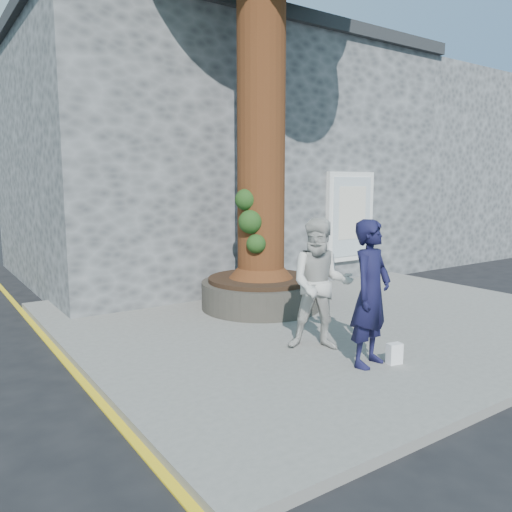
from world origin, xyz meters
TOP-DOWN VIEW (x-y plane):
  - ground at (0.00, 0.00)m, footprint 120.00×120.00m
  - pavement at (1.50, 1.00)m, footprint 9.00×8.00m
  - yellow_line at (-3.05, 1.00)m, footprint 0.10×30.00m
  - stone_shop at (2.50, 7.20)m, footprint 10.30×8.30m
  - neighbour_shop at (10.50, 7.20)m, footprint 6.00×8.00m
  - planter at (0.80, 2.00)m, footprint 2.30×2.30m
  - man at (0.20, -1.37)m, footprint 0.81×0.64m
  - woman at (0.10, -0.50)m, footprint 1.18×1.15m
  - shopping_bag at (0.50, -1.54)m, footprint 0.22×0.16m
  - plant_a at (1.17, 1.15)m, footprint 0.24×0.19m
  - plant_b at (0.92, 2.85)m, footprint 0.24×0.24m
  - plant_c at (1.65, 1.15)m, footprint 0.22×0.22m
  - plant_d at (1.40, 2.85)m, footprint 0.33×0.35m

SIDE VIEW (x-z plane):
  - ground at x=0.00m, z-range 0.00..0.00m
  - yellow_line at x=-3.05m, z-range 0.00..0.01m
  - pavement at x=1.50m, z-range 0.00..0.12m
  - shopping_bag at x=0.50m, z-range 0.12..0.40m
  - planter at x=0.80m, z-range 0.11..0.71m
  - plant_d at x=1.40m, z-range 0.72..1.03m
  - plant_b at x=0.92m, z-range 0.72..1.06m
  - plant_c at x=1.65m, z-range 0.72..1.09m
  - plant_a at x=1.17m, z-range 0.72..1.12m
  - woman at x=0.10m, z-range 0.12..2.03m
  - man at x=0.20m, z-range 0.12..2.06m
  - neighbour_shop at x=10.50m, z-range 0.00..6.00m
  - stone_shop at x=2.50m, z-range 0.01..6.31m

